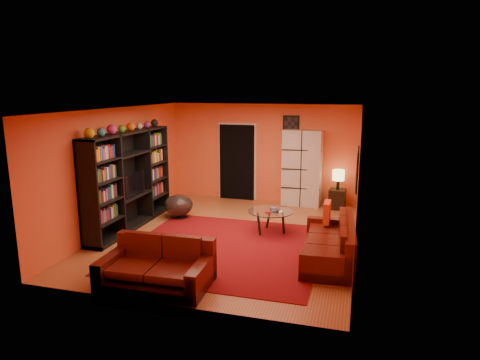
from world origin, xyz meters
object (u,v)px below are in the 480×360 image
(tv, at_px, (130,185))
(coffee_table, at_px, (270,213))
(loveseat, at_px, (158,267))
(bowl_chair, at_px, (179,205))
(table_lamp, at_px, (338,176))
(side_table, at_px, (337,199))
(entertainment_unit, at_px, (129,180))
(sofa, at_px, (333,244))
(storage_cabinet, at_px, (302,168))

(tv, xyz_separation_m, coffee_table, (2.99, 0.50, -0.54))
(loveseat, xyz_separation_m, bowl_chair, (-1.12, 3.32, 0.01))
(table_lamp, bearing_deg, coffee_table, -118.86)
(tv, relative_size, side_table, 1.75)
(loveseat, bearing_deg, entertainment_unit, 35.58)
(sofa, height_order, bowl_chair, sofa)
(storage_cabinet, bearing_deg, tv, -135.71)
(sofa, relative_size, bowl_chair, 3.25)
(loveseat, height_order, table_lamp, table_lamp)
(tv, distance_m, coffee_table, 3.08)
(coffee_table, distance_m, storage_cabinet, 2.46)
(coffee_table, xyz_separation_m, bowl_chair, (-2.31, 0.49, -0.14))
(coffee_table, relative_size, bowl_chair, 1.42)
(tv, distance_m, storage_cabinet, 4.39)
(coffee_table, relative_size, storage_cabinet, 0.48)
(sofa, xyz_separation_m, loveseat, (-2.56, -1.74, -0.00))
(side_table, height_order, table_lamp, table_lamp)
(storage_cabinet, relative_size, table_lamp, 3.94)
(sofa, bearing_deg, bowl_chair, 153.43)
(tv, bearing_deg, coffee_table, -80.55)
(sofa, bearing_deg, coffee_table, 138.05)
(sofa, bearing_deg, side_table, 88.72)
(tv, distance_m, loveseat, 3.03)
(sofa, height_order, loveseat, same)
(coffee_table, relative_size, side_table, 1.90)
(storage_cabinet, distance_m, bowl_chair, 3.31)
(sofa, relative_size, storage_cabinet, 1.11)
(tv, bearing_deg, bowl_chair, -34.72)
(entertainment_unit, bearing_deg, loveseat, -52.49)
(sofa, bearing_deg, entertainment_unit, 168.04)
(entertainment_unit, height_order, bowl_chair, entertainment_unit)
(sofa, distance_m, bowl_chair, 4.00)
(entertainment_unit, xyz_separation_m, table_lamp, (4.30, 2.70, -0.20))
(loveseat, distance_m, bowl_chair, 3.50)
(loveseat, bearing_deg, tv, 35.72)
(entertainment_unit, height_order, loveseat, entertainment_unit)
(loveseat, bearing_deg, sofa, -57.80)
(tv, bearing_deg, sofa, -97.83)
(tv, height_order, storage_cabinet, storage_cabinet)
(sofa, xyz_separation_m, coffee_table, (-1.37, 1.10, 0.15))
(bowl_chair, xyz_separation_m, table_lamp, (3.56, 1.79, 0.56))
(entertainment_unit, distance_m, tv, 0.12)
(entertainment_unit, bearing_deg, bowl_chair, 51.11)
(tv, xyz_separation_m, bowl_chair, (0.68, 0.99, -0.68))
(bowl_chair, bearing_deg, storage_cabinet, 35.69)
(tv, relative_size, loveseat, 0.52)
(entertainment_unit, bearing_deg, storage_cabinet, 39.76)
(side_table, bearing_deg, coffee_table, -118.86)
(coffee_table, bearing_deg, table_lamp, 61.14)
(coffee_table, bearing_deg, loveseat, -112.79)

